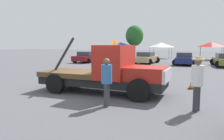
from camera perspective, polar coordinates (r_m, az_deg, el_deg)
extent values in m
plane|color=#545459|center=(9.97, -2.66, -5.88)|extent=(160.00, 160.00, 0.00)
cube|color=black|center=(9.87, -2.68, -2.89)|extent=(5.69, 1.81, 0.35)
cube|color=#B22319|center=(9.13, 8.99, -0.88)|extent=(1.60, 1.69, 0.55)
cube|color=silver|center=(8.97, 14.24, -1.31)|extent=(0.13, 1.78, 0.50)
cube|color=#B22319|center=(9.51, 0.70, 2.19)|extent=(1.26, 1.99, 1.44)
cube|color=brown|center=(10.50, -9.70, -0.83)|extent=(2.85, 2.00, 0.22)
cylinder|color=black|center=(10.75, -12.39, 4.03)|extent=(1.19, 0.13, 1.63)
cylinder|color=orange|center=(9.48, 0.71, 7.13)|extent=(0.18, 0.18, 0.20)
cylinder|color=black|center=(10.13, 9.76, -3.23)|extent=(0.88, 0.26, 0.88)
cylinder|color=black|center=(8.34, 6.86, -5.30)|extent=(0.88, 0.26, 0.88)
cylinder|color=black|center=(11.57, -8.97, -2.00)|extent=(0.88, 0.26, 0.88)
cylinder|color=black|center=(10.04, -14.59, -3.44)|extent=(0.88, 0.26, 0.88)
cylinder|color=#38383D|center=(7.53, 20.96, -7.15)|extent=(0.16, 0.16, 0.84)
cylinder|color=#38383D|center=(7.72, 21.47, -6.83)|extent=(0.16, 0.16, 0.84)
cylinder|color=white|center=(7.49, 21.46, -1.40)|extent=(0.38, 0.38, 0.66)
sphere|color=brown|center=(7.45, 21.60, 2.00)|extent=(0.23, 0.23, 0.23)
torus|color=tan|center=(7.44, 21.62, 2.61)|extent=(0.40, 0.40, 0.06)
cylinder|color=tan|center=(7.44, 21.64, 2.96)|extent=(0.20, 0.20, 0.10)
cylinder|color=#38383D|center=(7.76, -1.22, -6.37)|extent=(0.15, 0.15, 0.82)
cylinder|color=#38383D|center=(7.56, -1.60, -6.71)|extent=(0.15, 0.15, 0.82)
cylinder|color=teal|center=(7.53, -1.42, -1.08)|extent=(0.38, 0.38, 0.65)
sphere|color=brown|center=(7.48, -1.43, 2.24)|extent=(0.22, 0.22, 0.22)
cube|color=maroon|center=(27.29, -6.37, 3.16)|extent=(2.06, 4.42, 0.60)
cube|color=#333D47|center=(27.07, -6.62, 4.29)|extent=(1.76, 1.88, 0.50)
cylinder|color=black|center=(29.05, -6.44, 2.97)|extent=(0.68, 0.22, 0.68)
cylinder|color=black|center=(28.14, -3.20, 2.89)|extent=(0.68, 0.22, 0.68)
cylinder|color=black|center=(26.55, -9.72, 2.58)|extent=(0.68, 0.22, 0.68)
cylinder|color=black|center=(25.56, -6.28, 2.49)|extent=(0.68, 0.22, 0.68)
cube|color=#B7B7BC|center=(26.99, 0.89, 3.16)|extent=(1.84, 4.28, 0.60)
cube|color=#333D47|center=(26.77, 0.71, 4.31)|extent=(1.59, 1.81, 0.50)
cylinder|color=black|center=(28.66, 0.46, 2.97)|extent=(0.68, 0.22, 0.68)
cylinder|color=black|center=(28.04, 3.63, 2.87)|extent=(0.68, 0.22, 0.68)
cylinder|color=black|center=(26.04, -2.07, 2.60)|extent=(0.68, 0.22, 0.68)
cylinder|color=black|center=(25.35, 1.36, 2.49)|extent=(0.68, 0.22, 0.68)
cube|color=tan|center=(25.69, 8.95, 2.91)|extent=(2.12, 4.57, 0.60)
cube|color=#333D47|center=(25.45, 8.81, 4.12)|extent=(1.71, 1.98, 0.50)
cylinder|color=black|center=(27.40, 8.26, 2.73)|extent=(0.68, 0.22, 0.68)
cylinder|color=black|center=(26.90, 11.68, 2.59)|extent=(0.68, 0.22, 0.68)
cylinder|color=black|center=(24.57, 5.95, 2.33)|extent=(0.68, 0.22, 0.68)
cylinder|color=black|center=(24.00, 9.72, 2.17)|extent=(0.68, 0.22, 0.68)
cube|color=navy|center=(25.00, 18.37, 2.55)|extent=(1.96, 4.30, 0.60)
cube|color=#333D47|center=(24.76, 18.40, 3.79)|extent=(1.63, 1.84, 0.50)
cylinder|color=black|center=(26.48, 16.65, 2.39)|extent=(0.68, 0.22, 0.68)
cylinder|color=black|center=(26.43, 20.26, 2.25)|extent=(0.68, 0.22, 0.68)
cylinder|color=black|center=(23.63, 16.22, 1.93)|extent=(0.68, 0.22, 0.68)
cylinder|color=black|center=(23.57, 20.26, 1.77)|extent=(0.68, 0.22, 0.68)
cylinder|color=black|center=(26.01, 24.89, 1.98)|extent=(0.68, 0.22, 0.68)
cylinder|color=black|center=(22.85, 26.05, 1.37)|extent=(0.68, 0.22, 0.68)
cylinder|color=#9E9EA3|center=(36.94, -0.92, 4.69)|extent=(0.07, 0.07, 1.86)
cylinder|color=#9E9EA3|center=(35.76, 3.82, 4.62)|extent=(0.07, 0.07, 1.86)
cylinder|color=#9E9EA3|center=(39.90, 0.96, 4.83)|extent=(0.07, 0.07, 1.86)
cylinder|color=#9E9EA3|center=(38.81, 5.39, 4.76)|extent=(0.07, 0.07, 1.86)
pyramid|color=#2D4CB7|center=(37.80, 2.32, 6.69)|extent=(3.22, 3.22, 0.72)
cylinder|color=#9E9EA3|center=(34.59, 9.77, 4.42)|extent=(0.07, 0.07, 1.80)
cylinder|color=#9E9EA3|center=(34.03, 14.64, 4.26)|extent=(0.07, 0.07, 1.80)
cylinder|color=#9E9EA3|center=(37.48, 10.80, 4.56)|extent=(0.07, 0.07, 1.80)
cylinder|color=#9E9EA3|center=(36.97, 15.31, 4.41)|extent=(0.07, 0.07, 1.80)
pyramid|color=white|center=(35.71, 12.68, 6.42)|extent=(2.96, 2.96, 0.70)
cylinder|color=#9E9EA3|center=(33.17, 22.01, 3.99)|extent=(0.07, 0.07, 1.84)
cylinder|color=#9E9EA3|center=(33.25, 27.05, 3.75)|extent=(0.07, 0.07, 1.84)
cylinder|color=#9E9EA3|center=(36.08, 22.09, 4.15)|extent=(0.07, 0.07, 1.84)
cylinder|color=#9E9EA3|center=(36.15, 26.73, 3.94)|extent=(0.07, 0.07, 1.84)
pyramid|color=red|center=(34.61, 24.57, 6.08)|extent=(2.92, 2.92, 0.72)
cylinder|color=brown|center=(39.24, 5.84, 4.84)|extent=(0.39, 0.39, 1.95)
ellipsoid|color=#235B23|center=(39.25, 5.89, 8.91)|extent=(3.12, 3.12, 3.63)
cube|color=black|center=(11.50, 20.22, -4.50)|extent=(0.40, 0.40, 0.04)
cone|color=orange|center=(11.45, 20.27, -3.25)|extent=(0.36, 0.36, 0.55)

